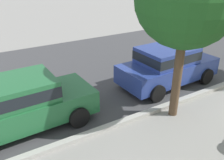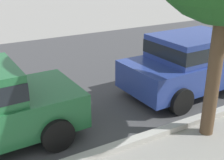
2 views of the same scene
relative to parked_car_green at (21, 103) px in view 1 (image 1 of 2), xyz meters
name	(u,v)px [view 1 (image 1 of 2)]	position (x,y,z in m)	size (l,w,h in m)	color
street_surface	(145,55)	(7.14, 3.23, -0.84)	(60.00, 9.00, 0.01)	#424244
curb_stone	(219,87)	(7.14, -1.37, -0.78)	(60.00, 0.20, 0.12)	#B2AFA8
parked_car_green	(21,103)	(0.00, 0.00, 0.00)	(4.14, 2.01, 1.56)	#236638
parked_car_blue	(168,65)	(5.62, 0.00, 0.00)	(4.14, 2.01, 1.56)	navy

